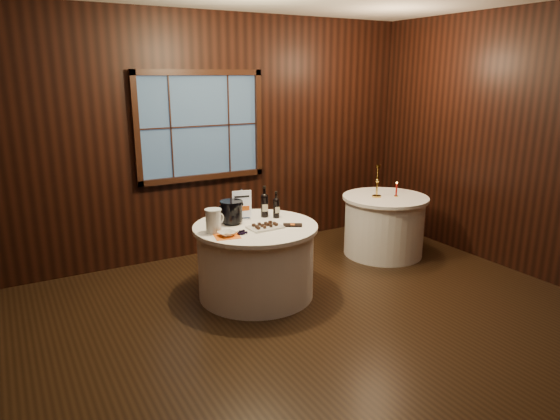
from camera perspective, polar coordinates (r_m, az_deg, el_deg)
ground at (r=4.61m, az=3.11°, el=-14.14°), size 6.00×6.00×0.00m
back_wall at (r=6.29m, az=-9.11°, el=8.51°), size 6.00×0.10×3.00m
main_table at (r=5.24m, az=-2.77°, el=-5.75°), size 1.28×1.28×0.77m
side_table at (r=6.55m, az=11.79°, el=-1.70°), size 1.08×1.08×0.77m
sign_stand at (r=5.29m, az=-4.36°, el=0.07°), size 0.20×0.13×0.33m
port_bottle_left at (r=5.37m, az=-1.78°, el=0.74°), size 0.08×0.09×0.34m
port_bottle_right at (r=5.34m, az=-0.44°, el=0.42°), size 0.07×0.07×0.29m
ice_bucket at (r=5.15m, az=-5.56°, el=-0.19°), size 0.24×0.24×0.24m
chocolate_plate at (r=5.00m, az=-1.71°, el=-1.88°), size 0.34×0.24×0.05m
chocolate_box at (r=5.08m, az=1.45°, el=-1.73°), size 0.22×0.18×0.02m
grape_bunch at (r=4.83m, az=-4.37°, el=-2.56°), size 0.17×0.07×0.04m
glass_pitcher at (r=4.89m, az=-7.60°, el=-1.20°), size 0.22×0.16×0.23m
orange_napkin at (r=4.79m, az=-6.11°, el=-2.96°), size 0.27×0.27×0.00m
cracker_bowl at (r=4.79m, az=-6.12°, el=-2.71°), size 0.18×0.18×0.04m
brass_candlestick at (r=6.36m, az=11.04°, el=2.76°), size 0.12×0.12×0.41m
red_candle at (r=6.45m, az=13.16°, el=2.16°), size 0.05×0.05×0.19m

